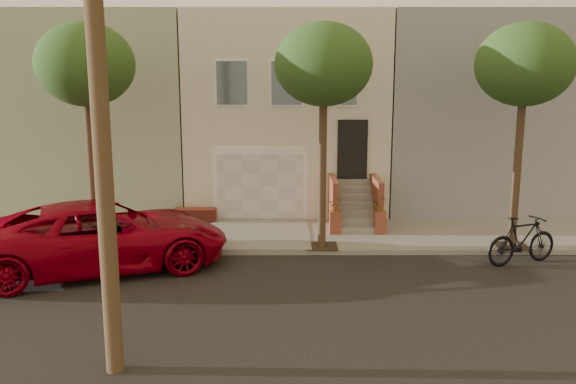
{
  "coord_description": "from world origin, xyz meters",
  "views": [
    {
      "loc": [
        -0.05,
        -12.85,
        5.05
      ],
      "look_at": [
        0.02,
        3.0,
        1.93
      ],
      "focal_mm": 37.55,
      "sensor_mm": 36.0,
      "label": 1
    }
  ],
  "objects": [
    {
      "name": "pickup_truck",
      "position": [
        -4.81,
        2.35,
        0.89
      ],
      "size": [
        7.06,
        5.05,
        1.79
      ],
      "primitive_type": "imported",
      "rotation": [
        0.0,
        0.0,
        1.93
      ],
      "color": "#8F0012",
      "rests_on": "ground"
    },
    {
      "name": "motorcycle",
      "position": [
        6.3,
        2.69,
        0.66
      ],
      "size": [
        2.28,
        1.36,
        1.33
      ],
      "primitive_type": "imported",
      "rotation": [
        0.0,
        0.0,
        1.93
      ],
      "color": "black",
      "rests_on": "ground"
    },
    {
      "name": "tree_mid",
      "position": [
        1.0,
        3.9,
        5.26
      ],
      "size": [
        2.7,
        2.57,
        6.3
      ],
      "color": "#2D2116",
      "rests_on": "sidewalk"
    },
    {
      "name": "tree_left",
      "position": [
        -5.5,
        3.9,
        5.26
      ],
      "size": [
        2.7,
        2.57,
        6.3
      ],
      "color": "#2D2116",
      "rests_on": "sidewalk"
    },
    {
      "name": "house_row",
      "position": [
        0.0,
        11.19,
        3.64
      ],
      "size": [
        33.1,
        11.7,
        7.0
      ],
      "color": "beige",
      "rests_on": "sidewalk"
    },
    {
      "name": "tree_right",
      "position": [
        6.5,
        3.9,
        5.26
      ],
      "size": [
        2.7,
        2.57,
        6.3
      ],
      "color": "#2D2116",
      "rests_on": "sidewalk"
    },
    {
      "name": "ground",
      "position": [
        0.0,
        0.0,
        0.0
      ],
      "size": [
        90.0,
        90.0,
        0.0
      ],
      "primitive_type": "plane",
      "color": "black",
      "rests_on": "ground"
    },
    {
      "name": "sidewalk",
      "position": [
        0.0,
        5.35,
        0.07
      ],
      "size": [
        40.0,
        3.7,
        0.15
      ],
      "primitive_type": "cube",
      "color": "gray",
      "rests_on": "ground"
    }
  ]
}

